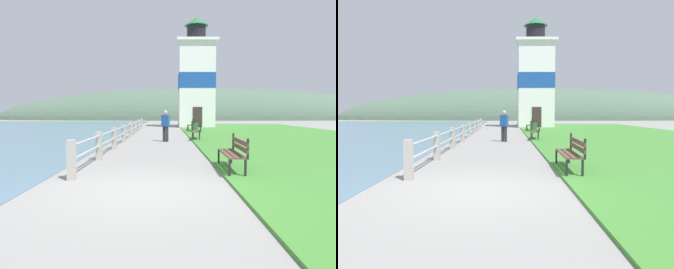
% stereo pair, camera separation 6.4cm
% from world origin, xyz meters
% --- Properties ---
extents(ground_plane, '(160.00, 160.00, 0.00)m').
position_xyz_m(ground_plane, '(0.00, 0.00, 0.00)').
color(ground_plane, gray).
extents(grass_verge, '(12.00, 39.70, 0.06)m').
position_xyz_m(grass_verge, '(7.82, 13.23, 0.03)').
color(grass_verge, '#428433').
rests_on(grass_verge, ground_plane).
extents(seawall_railing, '(0.18, 21.68, 0.93)m').
position_xyz_m(seawall_railing, '(-1.72, 11.75, 0.53)').
color(seawall_railing, '#A8A399').
rests_on(seawall_railing, ground_plane).
extents(park_bench_near, '(0.52, 1.97, 0.94)m').
position_xyz_m(park_bench_near, '(2.23, 2.12, 0.54)').
color(park_bench_near, brown).
rests_on(park_bench_near, ground_plane).
extents(park_bench_midway, '(0.66, 1.70, 0.94)m').
position_xyz_m(park_bench_midway, '(2.20, 11.66, 0.54)').
color(park_bench_midway, brown).
rests_on(park_bench_midway, ground_plane).
extents(park_bench_far, '(0.52, 1.68, 0.94)m').
position_xyz_m(park_bench_far, '(2.46, 19.79, 0.54)').
color(park_bench_far, brown).
rests_on(park_bench_far, ground_plane).
extents(lighthouse, '(3.97, 3.97, 10.84)m').
position_xyz_m(lighthouse, '(3.44, 26.63, 4.76)').
color(lighthouse, white).
rests_on(lighthouse, ground_plane).
extents(person_strolling, '(0.45, 0.38, 1.62)m').
position_xyz_m(person_strolling, '(0.41, 10.54, 0.88)').
color(person_strolling, '#28282D').
rests_on(person_strolling, ground_plane).
extents(trash_bin, '(0.54, 0.54, 0.84)m').
position_xyz_m(trash_bin, '(2.57, 17.87, 0.42)').
color(trash_bin, '#2D5138').
rests_on(trash_bin, ground_plane).
extents(distant_hillside, '(80.00, 16.00, 12.00)m').
position_xyz_m(distant_hillside, '(8.00, 56.47, 0.00)').
color(distant_hillside, '#4C6651').
rests_on(distant_hillside, ground_plane).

